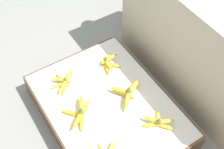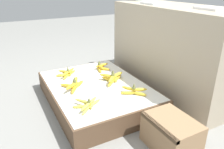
{
  "view_description": "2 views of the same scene",
  "coord_description": "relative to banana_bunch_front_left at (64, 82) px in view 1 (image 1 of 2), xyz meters",
  "views": [
    {
      "loc": [
        0.99,
        -0.59,
        1.91
      ],
      "look_at": [
        -0.12,
        0.11,
        0.29
      ],
      "focal_mm": 50.0,
      "sensor_mm": 36.0,
      "label": 1
    },
    {
      "loc": [
        1.57,
        -0.69,
        0.98
      ],
      "look_at": [
        0.12,
        0.09,
        0.29
      ],
      "focal_mm": 35.0,
      "sensor_mm": 36.0,
      "label": 2
    }
  ],
  "objects": [
    {
      "name": "display_platform",
      "position": [
        0.31,
        0.16,
        -0.11
      ],
      "size": [
        1.06,
        0.78,
        0.17
      ],
      "color": "brown",
      "rests_on": "ground_plane"
    },
    {
      "name": "banana_bunch_front_midleft",
      "position": [
        0.29,
        -0.03,
        0.01
      ],
      "size": [
        0.24,
        0.22,
        0.11
      ],
      "color": "gold",
      "rests_on": "display_platform"
    },
    {
      "name": "banana_bunch_middle_left",
      "position": [
        0.02,
        0.35,
        0.0
      ],
      "size": [
        0.19,
        0.16,
        0.1
      ],
      "color": "gold",
      "rests_on": "display_platform"
    },
    {
      "name": "back_vendor_table",
      "position": [
        0.4,
        0.93,
        0.21
      ],
      "size": [
        1.36,
        0.53,
        0.8
      ],
      "color": "tan",
      "rests_on": "ground_plane"
    },
    {
      "name": "ground_plane",
      "position": [
        0.31,
        0.16,
        -0.19
      ],
      "size": [
        10.0,
        10.0,
        0.0
      ],
      "primitive_type": "plane",
      "color": "gray"
    },
    {
      "name": "banana_bunch_middle_midleft",
      "position": [
        0.32,
        0.31,
        0.01
      ],
      "size": [
        0.22,
        0.24,
        0.11
      ],
      "color": "gold",
      "rests_on": "display_platform"
    },
    {
      "name": "banana_bunch_middle_midright",
      "position": [
        0.61,
        0.36,
        0.0
      ],
      "size": [
        0.19,
        0.2,
        0.09
      ],
      "color": "gold",
      "rests_on": "display_platform"
    },
    {
      "name": "banana_bunch_front_left",
      "position": [
        0.0,
        0.0,
        0.0
      ],
      "size": [
        0.21,
        0.22,
        0.09
      ],
      "color": "gold",
      "rests_on": "display_platform"
    }
  ]
}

